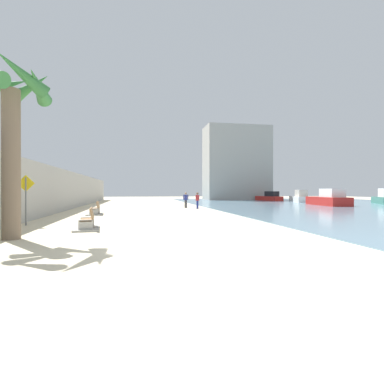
{
  "coord_description": "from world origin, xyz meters",
  "views": [
    {
      "loc": [
        -1.05,
        -9.7,
        1.77
      ],
      "look_at": [
        3.58,
        15.8,
        1.64
      ],
      "focal_mm": 28.74,
      "sensor_mm": 36.0,
      "label": 1
    }
  ],
  "objects_px": {
    "person_standing": "(197,199)",
    "boat_distant": "(384,198)",
    "boat_mid_bay": "(300,197)",
    "boat_far_left": "(269,197)",
    "bench_near": "(87,224)",
    "boat_nearest": "(329,199)",
    "bench_far": "(95,211)",
    "palm_tree": "(11,112)",
    "person_walking": "(186,199)",
    "pedestrian_sign": "(26,194)"
  },
  "relations": [
    {
      "from": "person_standing",
      "to": "boat_mid_bay",
      "type": "xyz_separation_m",
      "value": [
        18.9,
        14.3,
        -0.21
      ]
    },
    {
      "from": "boat_distant",
      "to": "boat_far_left",
      "type": "distance_m",
      "value": 17.03
    },
    {
      "from": "bench_near",
      "to": "boat_mid_bay",
      "type": "bearing_deg",
      "value": 46.86
    },
    {
      "from": "bench_far",
      "to": "pedestrian_sign",
      "type": "relative_size",
      "value": 0.84
    },
    {
      "from": "bench_near",
      "to": "boat_far_left",
      "type": "distance_m",
      "value": 42.09
    },
    {
      "from": "palm_tree",
      "to": "person_walking",
      "type": "xyz_separation_m",
      "value": [
        9.41,
        18.63,
        -3.7
      ]
    },
    {
      "from": "person_walking",
      "to": "boat_nearest",
      "type": "relative_size",
      "value": 0.22
    },
    {
      "from": "boat_far_left",
      "to": "boat_nearest",
      "type": "bearing_deg",
      "value": -90.74
    },
    {
      "from": "boat_mid_bay",
      "to": "bench_far",
      "type": "bearing_deg",
      "value": -144.09
    },
    {
      "from": "person_standing",
      "to": "boat_mid_bay",
      "type": "height_order",
      "value": "boat_mid_bay"
    },
    {
      "from": "palm_tree",
      "to": "pedestrian_sign",
      "type": "xyz_separation_m",
      "value": [
        -1.04,
        4.61,
        -3.02
      ]
    },
    {
      "from": "bench_far",
      "to": "person_standing",
      "type": "relative_size",
      "value": 1.35
    },
    {
      "from": "bench_near",
      "to": "person_walking",
      "type": "distance_m",
      "value": 17.69
    },
    {
      "from": "boat_distant",
      "to": "pedestrian_sign",
      "type": "xyz_separation_m",
      "value": [
        -37.04,
        -17.85,
        0.83
      ]
    },
    {
      "from": "palm_tree",
      "to": "boat_distant",
      "type": "distance_m",
      "value": 42.61
    },
    {
      "from": "palm_tree",
      "to": "person_standing",
      "type": "height_order",
      "value": "palm_tree"
    },
    {
      "from": "palm_tree",
      "to": "pedestrian_sign",
      "type": "bearing_deg",
      "value": 102.66
    },
    {
      "from": "boat_far_left",
      "to": "boat_distant",
      "type": "bearing_deg",
      "value": -56.9
    },
    {
      "from": "palm_tree",
      "to": "person_standing",
      "type": "xyz_separation_m",
      "value": [
        10.27,
        16.88,
        -3.7
      ]
    },
    {
      "from": "bench_near",
      "to": "pedestrian_sign",
      "type": "xyz_separation_m",
      "value": [
        -3.29,
        2.15,
        1.36
      ]
    },
    {
      "from": "bench_far",
      "to": "person_walking",
      "type": "bearing_deg",
      "value": 43.42
    },
    {
      "from": "boat_mid_bay",
      "to": "boat_nearest",
      "type": "distance_m",
      "value": 11.36
    },
    {
      "from": "bench_near",
      "to": "boat_mid_bay",
      "type": "height_order",
      "value": "boat_mid_bay"
    },
    {
      "from": "bench_near",
      "to": "boat_nearest",
      "type": "bearing_deg",
      "value": 36.1
    },
    {
      "from": "bench_far",
      "to": "person_standing",
      "type": "height_order",
      "value": "person_standing"
    },
    {
      "from": "boat_far_left",
      "to": "boat_mid_bay",
      "type": "bearing_deg",
      "value": -66.09
    },
    {
      "from": "boat_nearest",
      "to": "boat_distant",
      "type": "relative_size",
      "value": 1.18
    },
    {
      "from": "pedestrian_sign",
      "to": "bench_near",
      "type": "bearing_deg",
      "value": -33.09
    },
    {
      "from": "bench_far",
      "to": "boat_far_left",
      "type": "relative_size",
      "value": 0.35
    },
    {
      "from": "person_standing",
      "to": "pedestrian_sign",
      "type": "relative_size",
      "value": 0.62
    },
    {
      "from": "palm_tree",
      "to": "bench_far",
      "type": "relative_size",
      "value": 3.1
    },
    {
      "from": "bench_far",
      "to": "person_walking",
      "type": "relative_size",
      "value": 1.36
    },
    {
      "from": "palm_tree",
      "to": "boat_nearest",
      "type": "distance_m",
      "value": 33.5
    },
    {
      "from": "bench_far",
      "to": "pedestrian_sign",
      "type": "xyz_separation_m",
      "value": [
        -2.54,
        -6.53,
        1.36
      ]
    },
    {
      "from": "person_standing",
      "to": "boat_distant",
      "type": "xyz_separation_m",
      "value": [
        25.73,
        5.58,
        -0.15
      ]
    },
    {
      "from": "bench_near",
      "to": "pedestrian_sign",
      "type": "distance_m",
      "value": 4.16
    },
    {
      "from": "palm_tree",
      "to": "boat_nearest",
      "type": "relative_size",
      "value": 0.94
    },
    {
      "from": "boat_mid_bay",
      "to": "boat_far_left",
      "type": "relative_size",
      "value": 1.14
    },
    {
      "from": "person_walking",
      "to": "boat_nearest",
      "type": "bearing_deg",
      "value": 5.04
    },
    {
      "from": "boat_nearest",
      "to": "bench_far",
      "type": "bearing_deg",
      "value": -160.21
    },
    {
      "from": "boat_mid_bay",
      "to": "person_standing",
      "type": "bearing_deg",
      "value": -142.89
    },
    {
      "from": "boat_distant",
      "to": "bench_far",
      "type": "bearing_deg",
      "value": -161.83
    },
    {
      "from": "person_standing",
      "to": "boat_nearest",
      "type": "height_order",
      "value": "boat_nearest"
    },
    {
      "from": "person_standing",
      "to": "bench_far",
      "type": "bearing_deg",
      "value": -146.81
    },
    {
      "from": "palm_tree",
      "to": "boat_far_left",
      "type": "distance_m",
      "value": 45.58
    },
    {
      "from": "bench_far",
      "to": "boat_mid_bay",
      "type": "distance_m",
      "value": 34.16
    },
    {
      "from": "bench_near",
      "to": "boat_mid_bay",
      "type": "xyz_separation_m",
      "value": [
        26.91,
        28.71,
        0.47
      ]
    },
    {
      "from": "person_walking",
      "to": "boat_mid_bay",
      "type": "height_order",
      "value": "boat_mid_bay"
    },
    {
      "from": "boat_mid_bay",
      "to": "boat_distant",
      "type": "xyz_separation_m",
      "value": [
        6.84,
        -8.71,
        0.06
      ]
    },
    {
      "from": "bench_far",
      "to": "person_walking",
      "type": "xyz_separation_m",
      "value": [
        7.91,
        7.48,
        0.67
      ]
    }
  ]
}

